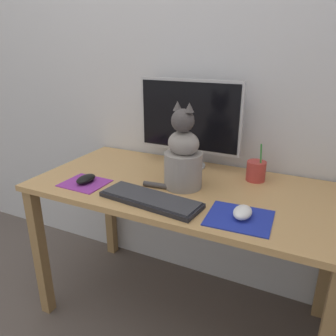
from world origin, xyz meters
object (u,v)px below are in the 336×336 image
(keyboard, at_px, (150,199))
(computer_mouse_right, at_px, (243,212))
(computer_mouse_left, at_px, (86,179))
(cat, at_px, (184,157))
(monitor, at_px, (189,121))
(pen_cup, at_px, (256,171))

(keyboard, bearing_deg, computer_mouse_right, 10.85)
(computer_mouse_left, distance_m, cat, 0.44)
(monitor, xyz_separation_m, pen_cup, (0.34, -0.04, -0.19))
(monitor, height_order, keyboard, monitor)
(keyboard, height_order, pen_cup, pen_cup)
(monitor, relative_size, keyboard, 1.22)
(computer_mouse_left, bearing_deg, keyboard, -6.40)
(monitor, height_order, pen_cup, monitor)
(keyboard, bearing_deg, computer_mouse_left, 179.76)
(computer_mouse_left, bearing_deg, pen_cup, 28.31)
(computer_mouse_left, relative_size, cat, 0.29)
(monitor, xyz_separation_m, computer_mouse_right, (0.37, -0.40, -0.21))
(keyboard, distance_m, pen_cup, 0.51)
(computer_mouse_left, distance_m, pen_cup, 0.75)
(monitor, xyz_separation_m, cat, (0.08, -0.24, -0.10))
(cat, bearing_deg, pen_cup, 52.90)
(computer_mouse_left, bearing_deg, cat, 20.41)
(keyboard, distance_m, computer_mouse_left, 0.35)
(keyboard, relative_size, computer_mouse_left, 3.97)
(monitor, bearing_deg, computer_mouse_right, -47.26)
(keyboard, height_order, computer_mouse_right, computer_mouse_right)
(computer_mouse_left, relative_size, pen_cup, 0.60)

